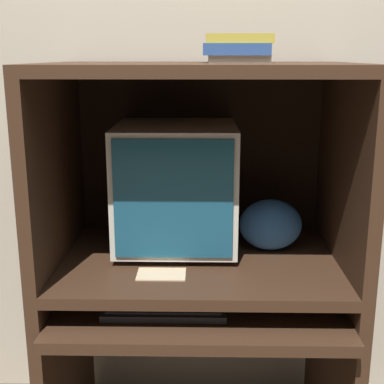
# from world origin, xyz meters

# --- Properties ---
(wall_back) EXTENTS (6.00, 0.06, 2.60)m
(wall_back) POSITION_xyz_m (0.00, 0.74, 1.30)
(wall_back) COLOR #B2A893
(wall_back) RESTS_ON ground_plane
(desk_base) EXTENTS (1.00, 0.73, 0.65)m
(desk_base) POSITION_xyz_m (0.00, 0.28, 0.40)
(desk_base) COLOR #382316
(desk_base) RESTS_ON ground_plane
(desk_monitor_shelf) EXTENTS (1.00, 0.68, 0.11)m
(desk_monitor_shelf) POSITION_xyz_m (0.00, 0.34, 0.73)
(desk_monitor_shelf) COLOR #382316
(desk_monitor_shelf) RESTS_ON desk_base
(hutch_upper) EXTENTS (1.00, 0.68, 0.65)m
(hutch_upper) POSITION_xyz_m (0.00, 0.37, 1.18)
(hutch_upper) COLOR #382316
(hutch_upper) RESTS_ON desk_monitor_shelf
(crt_monitor) EXTENTS (0.41, 0.42, 0.44)m
(crt_monitor) POSITION_xyz_m (-0.08, 0.44, 0.98)
(crt_monitor) COLOR beige
(crt_monitor) RESTS_ON desk_monitor_shelf
(keyboard) EXTENTS (0.38, 0.15, 0.03)m
(keyboard) POSITION_xyz_m (-0.11, 0.14, 0.66)
(keyboard) COLOR #2D2D30
(keyboard) RESTS_ON desk_base
(mouse) EXTENTS (0.07, 0.05, 0.03)m
(mouse) POSITION_xyz_m (0.15, 0.16, 0.66)
(mouse) COLOR black
(mouse) RESTS_ON desk_base
(snack_bag) EXTENTS (0.22, 0.16, 0.18)m
(snack_bag) POSITION_xyz_m (0.25, 0.42, 0.85)
(snack_bag) COLOR #336BB7
(snack_bag) RESTS_ON desk_monitor_shelf
(book_stack) EXTENTS (0.22, 0.17, 0.09)m
(book_stack) POSITION_xyz_m (0.12, 0.39, 1.45)
(book_stack) COLOR beige
(book_stack) RESTS_ON hutch_upper
(paper_card) EXTENTS (0.15, 0.10, 0.00)m
(paper_card) POSITION_xyz_m (-0.12, 0.18, 0.76)
(paper_card) COLOR #CCB28C
(paper_card) RESTS_ON desk_monitor_shelf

